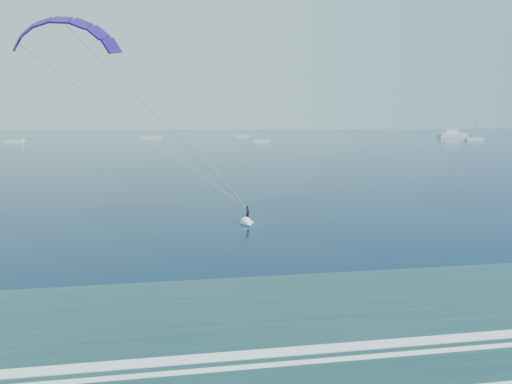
{
  "coord_description": "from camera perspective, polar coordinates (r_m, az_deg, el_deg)",
  "views": [
    {
      "loc": [
        -3.74,
        -8.06,
        9.76
      ],
      "look_at": [
        1.8,
        27.25,
        4.08
      ],
      "focal_mm": 32.0,
      "sensor_mm": 36.0,
      "label": 1
    }
  ],
  "objects": [
    {
      "name": "sailboat_1",
      "position": [
        220.05,
        -27.99,
        5.61
      ],
      "size": [
        7.7,
        2.4,
        10.71
      ],
      "color": "white",
      "rests_on": "ground"
    },
    {
      "name": "kitesurfer_rig",
      "position": [
        38.93,
        -11.13,
        7.99
      ],
      "size": [
        20.42,
        9.21,
        18.25
      ],
      "color": "#92BB16",
      "rests_on": "ground"
    },
    {
      "name": "motor_yacht",
      "position": [
        280.94,
        23.3,
        6.66
      ],
      "size": [
        16.06,
        4.28,
        6.5
      ],
      "color": "white",
      "rests_on": "ground"
    },
    {
      "name": "sailboat_3",
      "position": [
        195.57,
        0.62,
        6.36
      ],
      "size": [
        7.11,
        2.4,
        10.08
      ],
      "color": "white",
      "rests_on": "ground"
    },
    {
      "name": "sailboat_2",
      "position": [
        237.42,
        -13.08,
        6.6
      ],
      "size": [
        9.87,
        2.4,
        13.15
      ],
      "color": "white",
      "rests_on": "ground"
    },
    {
      "name": "sailboat_4",
      "position": [
        258.84,
        -1.9,
        7.01
      ],
      "size": [
        8.61,
        2.4,
        11.73
      ],
      "color": "white",
      "rests_on": "ground"
    },
    {
      "name": "sailboat_5",
      "position": [
        241.1,
        25.63,
        5.98
      ],
      "size": [
        8.82,
        2.4,
        11.94
      ],
      "color": "white",
      "rests_on": "ground"
    }
  ]
}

